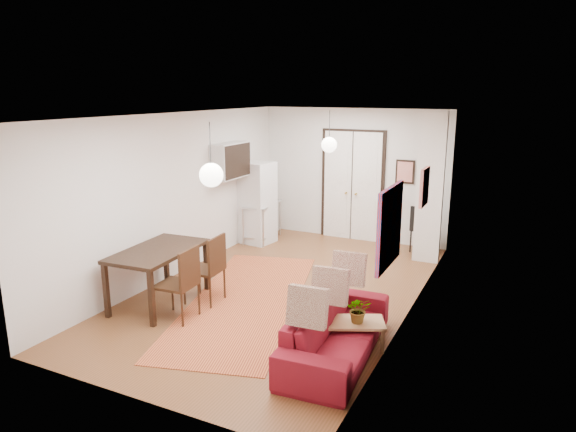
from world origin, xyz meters
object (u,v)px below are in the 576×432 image
at_px(coffee_table, 353,324).
at_px(dining_table, 158,255).
at_px(fridge, 258,203).
at_px(black_side_chair, 426,224).
at_px(dining_chair_far, 181,275).
at_px(kitchen_counter, 262,217).
at_px(sofa, 337,331).
at_px(dining_chair_near, 208,261).

distance_m(coffee_table, dining_table, 3.23).
relative_size(fridge, black_side_chair, 1.81).
height_order(dining_chair_far, black_side_chair, dining_chair_far).
height_order(kitchen_counter, dining_table, dining_table).
bearing_deg(black_side_chair, dining_table, 70.57).
bearing_deg(kitchen_counter, sofa, -57.23).
bearing_deg(dining_table, coffee_table, -0.72).
xyz_separation_m(dining_chair_far, black_side_chair, (2.60, 4.79, -0.06)).
bearing_deg(black_side_chair, dining_chair_near, 73.23).
relative_size(fridge, dining_table, 1.07).
relative_size(coffee_table, dining_chair_near, 0.84).
xyz_separation_m(fridge, dining_table, (0.24, -3.59, -0.10)).
distance_m(fridge, black_side_chair, 3.58).
height_order(dining_table, dining_chair_near, dining_chair_near).
bearing_deg(dining_chair_far, black_side_chair, 147.80).
height_order(kitchen_counter, fridge, fridge).
relative_size(dining_chair_near, black_side_chair, 1.12).
bearing_deg(coffee_table, dining_chair_near, 169.03).
distance_m(sofa, fridge, 5.17).
bearing_deg(dining_table, sofa, -6.18).
bearing_deg(sofa, kitchen_counter, 35.00).
height_order(kitchen_counter, black_side_chair, black_side_chair).
height_order(fridge, black_side_chair, fridge).
xyz_separation_m(coffee_table, dining_chair_near, (-2.59, 0.50, 0.33)).
bearing_deg(dining_table, fridge, 93.76).
xyz_separation_m(coffee_table, fridge, (-3.43, 3.63, 0.58)).
relative_size(sofa, fridge, 1.27).
bearing_deg(fridge, kitchen_counter, 98.00).
distance_m(kitchen_counter, black_side_chair, 3.52).
relative_size(coffee_table, kitchen_counter, 0.80).
height_order(sofa, dining_table, dining_table).
height_order(coffee_table, dining_chair_far, dining_chair_far).
relative_size(coffee_table, black_side_chair, 0.94).
height_order(dining_chair_near, dining_chair_far, same).
height_order(coffee_table, black_side_chair, black_side_chair).
distance_m(fridge, dining_chair_near, 3.25).
height_order(fridge, dining_table, fridge).
bearing_deg(kitchen_counter, black_side_chair, 6.56).
xyz_separation_m(sofa, kitchen_counter, (-3.31, 4.12, 0.21)).
bearing_deg(dining_chair_far, coffee_table, 90.65).
xyz_separation_m(sofa, black_side_chair, (0.12, 4.89, 0.25)).
distance_m(coffee_table, black_side_chair, 4.60).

